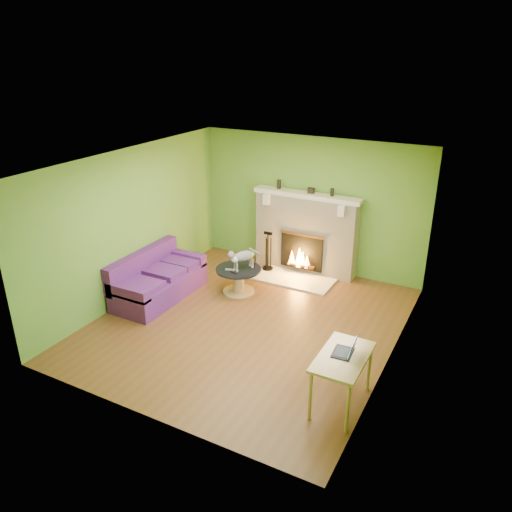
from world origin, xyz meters
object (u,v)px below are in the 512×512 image
at_px(coffee_table, 239,279).
at_px(desk, 343,362).
at_px(cat, 244,258).
at_px(sofa, 157,280).

xyz_separation_m(coffee_table, desk, (2.62, -2.06, 0.35)).
bearing_deg(coffee_table, cat, 32.01).
bearing_deg(sofa, desk, -18.20).
relative_size(sofa, cat, 2.84).
relative_size(coffee_table, desk, 0.85).
bearing_deg(coffee_table, desk, -38.16).
xyz_separation_m(desk, cat, (-2.54, 2.11, 0.04)).
distance_m(sofa, cat, 1.57).
bearing_deg(desk, sofa, 161.80).
relative_size(coffee_table, cat, 1.29).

